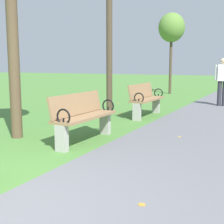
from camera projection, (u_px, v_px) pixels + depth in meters
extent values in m
cube|color=#93704C|center=(86.00, 117.00, 5.80)|extent=(0.47, 1.61, 0.05)
cube|color=#93704C|center=(77.00, 104.00, 5.86)|extent=(0.15, 1.60, 0.40)
cube|color=#A8A59E|center=(62.00, 138.00, 5.19)|extent=(0.20, 0.12, 0.45)
cube|color=#A8A59E|center=(105.00, 123.00, 6.49)|extent=(0.20, 0.12, 0.45)
torus|color=black|center=(63.00, 117.00, 5.09)|extent=(0.27, 0.03, 0.27)
cylinder|color=black|center=(64.00, 122.00, 5.11)|extent=(0.03, 0.03, 0.12)
torus|color=black|center=(108.00, 106.00, 6.42)|extent=(0.27, 0.03, 0.27)
cylinder|color=black|center=(108.00, 110.00, 6.44)|extent=(0.03, 0.03, 0.12)
cube|color=#93704C|center=(147.00, 99.00, 8.67)|extent=(0.45, 1.60, 0.05)
cube|color=#93704C|center=(141.00, 91.00, 8.72)|extent=(0.13, 1.60, 0.40)
cube|color=#A8A59E|center=(137.00, 112.00, 8.05)|extent=(0.20, 0.12, 0.45)
cube|color=#A8A59E|center=(156.00, 105.00, 9.36)|extent=(0.20, 0.12, 0.45)
torus|color=black|center=(139.00, 98.00, 7.95)|extent=(0.27, 0.03, 0.27)
cylinder|color=black|center=(139.00, 101.00, 7.97)|extent=(0.03, 0.03, 0.12)
torus|color=black|center=(158.00, 93.00, 9.29)|extent=(0.27, 0.03, 0.27)
cylinder|color=black|center=(158.00, 96.00, 9.30)|extent=(0.03, 0.03, 0.12)
cylinder|color=brown|center=(13.00, 49.00, 5.96)|extent=(0.22, 0.22, 3.43)
cylinder|color=#4C3D2D|center=(109.00, 44.00, 8.81)|extent=(0.17, 0.17, 3.97)
cylinder|color=#4C3D2D|center=(171.00, 66.00, 15.27)|extent=(0.13, 0.13, 2.73)
ellipsoid|color=#5B8438|center=(172.00, 27.00, 14.99)|extent=(1.25, 1.25, 1.38)
cylinder|color=#2D2D38|center=(224.00, 93.00, 10.71)|extent=(0.14, 0.14, 0.85)
cylinder|color=#2D2D38|center=(219.00, 93.00, 10.76)|extent=(0.14, 0.14, 0.85)
cube|color=white|center=(223.00, 73.00, 10.63)|extent=(0.37, 0.28, 0.56)
sphere|color=beige|center=(224.00, 61.00, 10.57)|extent=(0.20, 0.20, 0.20)
cylinder|color=white|center=(216.00, 73.00, 10.69)|extent=(0.09, 0.09, 0.52)
cylinder|color=#BC842D|center=(104.00, 130.00, 6.92)|extent=(0.12, 0.12, 0.00)
cylinder|color=gold|center=(179.00, 137.00, 6.17)|extent=(0.08, 0.08, 0.00)
cylinder|color=#93511E|center=(121.00, 114.00, 9.16)|extent=(0.12, 0.12, 0.00)
cylinder|color=gold|center=(145.00, 111.00, 9.63)|extent=(0.09, 0.09, 0.00)
cylinder|color=#BC842D|center=(142.00, 205.00, 3.19)|extent=(0.08, 0.08, 0.00)
cylinder|color=gold|center=(90.00, 118.00, 8.38)|extent=(0.15, 0.15, 0.00)
cylinder|color=#BC842D|center=(118.00, 104.00, 11.51)|extent=(0.13, 0.13, 0.00)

